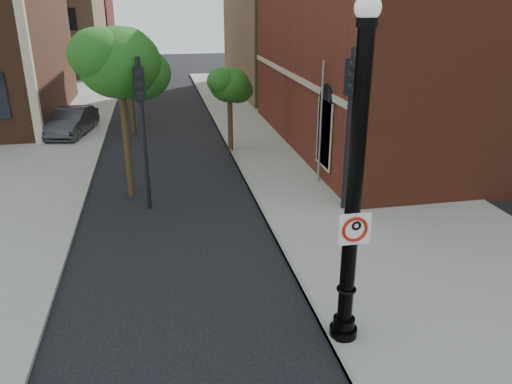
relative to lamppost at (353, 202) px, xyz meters
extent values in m
plane|color=black|center=(-2.34, 0.30, -3.19)|extent=(120.00, 120.00, 0.00)
cube|color=gray|center=(3.66, 10.30, -3.13)|extent=(8.00, 60.00, 0.12)
cube|color=gray|center=(-11.34, 18.30, -3.13)|extent=(10.00, 50.00, 0.12)
cube|color=gray|center=(-0.29, 10.30, -3.12)|extent=(0.10, 60.00, 0.14)
cube|color=black|center=(2.62, 9.30, -1.19)|extent=(0.08, 1.40, 2.40)
cube|color=#C1AE95|center=(2.63, 14.30, 0.31)|extent=(0.06, 16.00, 0.25)
cube|color=#9C7855|center=(-14.34, 44.30, 2.81)|extent=(12.00, 12.00, 12.00)
cube|color=#5E1916|center=(-14.34, 58.30, 1.81)|extent=(12.00, 12.00, 10.00)
cylinder|color=black|center=(0.00, 0.00, -3.03)|extent=(0.58, 0.58, 0.31)
cylinder|color=black|center=(0.00, 0.00, -2.77)|extent=(0.46, 0.46, 0.26)
cylinder|color=black|center=(0.00, 0.00, 0.15)|extent=(0.31, 0.31, 6.05)
torus|color=black|center=(0.00, 0.00, -1.94)|extent=(0.42, 0.42, 0.06)
cylinder|color=black|center=(0.00, 0.00, 3.26)|extent=(0.38, 0.38, 0.16)
sphere|color=silver|center=(0.00, 0.00, 3.49)|extent=(0.46, 0.46, 0.46)
cube|color=white|center=(0.00, -0.18, -0.49)|extent=(0.66, 0.02, 0.66)
cube|color=black|center=(0.00, -0.18, -0.19)|extent=(0.66, 0.01, 0.05)
cube|color=black|center=(0.00, -0.18, -0.80)|extent=(0.66, 0.01, 0.05)
cube|color=black|center=(-0.30, -0.18, -0.49)|extent=(0.05, 0.01, 0.66)
cube|color=black|center=(0.30, -0.18, -0.49)|extent=(0.05, 0.01, 0.66)
torus|color=#B11407|center=(0.00, -0.18, -0.49)|extent=(0.53, 0.07, 0.53)
cube|color=#B11407|center=(0.00, -0.18, -0.49)|extent=(0.37, 0.01, 0.37)
cube|color=black|center=(-0.06, -0.18, -0.49)|extent=(0.06, 0.01, 0.31)
torus|color=black|center=(0.03, -0.18, -0.42)|extent=(0.20, 0.06, 0.20)
cylinder|color=black|center=(0.00, -0.18, -0.20)|extent=(0.03, 0.02, 0.03)
imported|color=#2E2D32|center=(-8.02, 19.01, -2.45)|extent=(2.39, 4.67, 1.47)
cylinder|color=black|center=(-4.05, 8.14, -0.63)|extent=(0.15, 0.15, 5.12)
cube|color=black|center=(-4.05, 8.14, 1.08)|extent=(0.34, 0.33, 1.07)
sphere|color=#E50505|center=(-4.07, 7.97, 1.46)|extent=(0.19, 0.19, 0.19)
sphere|color=#FF8C00|center=(-4.07, 7.97, 1.14)|extent=(0.19, 0.19, 0.19)
sphere|color=#00E519|center=(-4.07, 7.97, 0.82)|extent=(0.19, 0.19, 0.19)
cylinder|color=black|center=(2.46, 6.58, -0.47)|extent=(0.16, 0.16, 5.44)
cube|color=black|center=(2.46, 6.58, 1.34)|extent=(0.43, 0.41, 1.13)
sphere|color=#E50505|center=(2.40, 6.41, 1.74)|extent=(0.20, 0.20, 0.20)
sphere|color=#FF8C00|center=(2.40, 6.41, 1.40)|extent=(0.20, 0.20, 0.20)
sphere|color=#00E519|center=(2.40, 6.41, 1.06)|extent=(0.20, 0.20, 0.20)
cylinder|color=#999999|center=(2.46, 9.34, -0.82)|extent=(0.09, 0.09, 4.73)
cylinder|color=#342514|center=(-4.70, 9.52, -0.95)|extent=(0.24, 0.24, 4.47)
ellipsoid|color=#1E5015|center=(-4.70, 9.52, 1.60)|extent=(2.81, 2.81, 2.39)
ellipsoid|color=#1E5015|center=(-4.06, 10.03, 1.16)|extent=(2.17, 2.17, 1.85)
ellipsoid|color=#1E5015|center=(-5.28, 9.14, 1.92)|extent=(2.04, 2.04, 1.74)
cylinder|color=#342514|center=(-4.88, 18.68, -1.13)|extent=(0.24, 0.24, 4.11)
ellipsoid|color=#1E5015|center=(-4.88, 18.68, 1.22)|extent=(2.59, 2.59, 2.20)
ellipsoid|color=#1E5015|center=(-4.29, 19.15, 0.81)|extent=(2.00, 2.00, 1.70)
ellipsoid|color=#1E5015|center=(-5.41, 18.32, 1.51)|extent=(1.88, 1.88, 1.60)
cylinder|color=#342514|center=(-0.27, 14.31, -1.71)|extent=(0.24, 0.24, 2.96)
ellipsoid|color=#1E5015|center=(-0.27, 14.31, -0.02)|extent=(1.86, 1.86, 1.58)
ellipsoid|color=#1E5015|center=(0.16, 14.64, -0.31)|extent=(1.44, 1.44, 1.22)
ellipsoid|color=#1E5015|center=(-0.65, 14.05, 0.19)|extent=(1.35, 1.35, 1.15)
camera|label=1|loc=(-3.54, -8.28, 3.63)|focal=35.00mm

